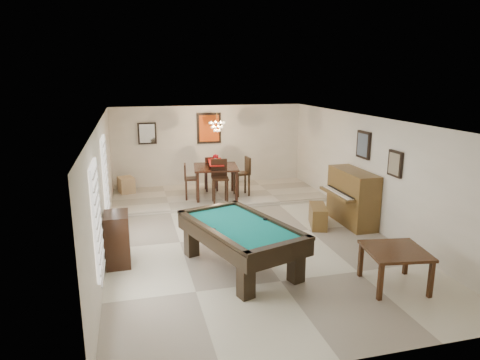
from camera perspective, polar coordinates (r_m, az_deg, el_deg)
name	(u,v)px	position (r m, az deg, el deg)	size (l,w,h in m)	color
ground_plane	(247,236)	(9.69, 0.90, -7.50)	(6.00, 9.00, 0.02)	beige
wall_back	(209,147)	(13.60, -4.14, 4.42)	(6.00, 0.04, 2.60)	silver
wall_front	(348,267)	(5.32, 14.19, -11.20)	(6.00, 0.04, 2.60)	silver
wall_left	(103,189)	(9.00, -17.83, -1.10)	(0.04, 9.00, 2.60)	silver
wall_right	(370,172)	(10.48, 16.95, 1.02)	(0.04, 9.00, 2.60)	silver
ceiling	(247,120)	(9.07, 0.96, 8.04)	(6.00, 9.00, 0.04)	white
dining_step	(218,195)	(12.67, -3.01, -2.01)	(6.00, 2.50, 0.12)	beige
window_left_front	(97,218)	(6.86, -18.54, -4.88)	(0.06, 1.00, 1.70)	white
window_left_rear	(105,177)	(9.55, -17.52, 0.39)	(0.06, 1.00, 1.70)	white
pool_table	(240,246)	(8.03, 0.04, -8.85)	(1.36, 2.51, 0.84)	black
square_table	(394,268)	(7.84, 19.86, -10.96)	(0.97, 0.97, 0.67)	#321A0C
upright_piano	(347,198)	(10.57, 14.03, -2.29)	(0.88, 1.57, 1.31)	brown
piano_bench	(318,216)	(10.38, 10.35, -4.74)	(0.35, 0.90, 0.50)	brown
apothecary_chest	(117,239)	(8.46, -16.04, -7.59)	(0.45, 0.67, 1.01)	black
dining_table	(216,179)	(12.18, -3.23, 0.07)	(1.22, 1.22, 1.01)	black
flower_vase	(216,158)	(12.05, -3.27, 2.93)	(0.14, 0.14, 0.23)	#B50F18
dining_chair_south	(220,182)	(11.55, -2.69, -0.24)	(0.44, 0.44, 1.18)	black
dining_chair_north	(211,173)	(12.85, -3.89, 0.89)	(0.39, 0.39, 1.05)	black
dining_chair_west	(191,181)	(12.02, -6.51, -0.19)	(0.37, 0.37, 1.00)	black
dining_chair_east	(242,176)	(12.30, 0.22, 0.48)	(0.41, 0.41, 1.11)	black
corner_bench	(126,185)	(13.10, -14.91, -0.63)	(0.41, 0.51, 0.46)	tan
chandelier	(217,123)	(12.21, -3.09, 7.63)	(0.44, 0.44, 0.60)	#FFE5B2
back_painting	(209,128)	(13.47, -4.15, 6.91)	(0.75, 0.06, 0.95)	#D84C14
back_mirror	(147,133)	(13.28, -12.28, 6.10)	(0.55, 0.06, 0.65)	white
right_picture_upper	(364,145)	(10.60, 16.15, 4.52)	(0.06, 0.55, 0.65)	slate
right_picture_lower	(395,164)	(9.56, 19.99, 2.05)	(0.06, 0.45, 0.55)	gray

